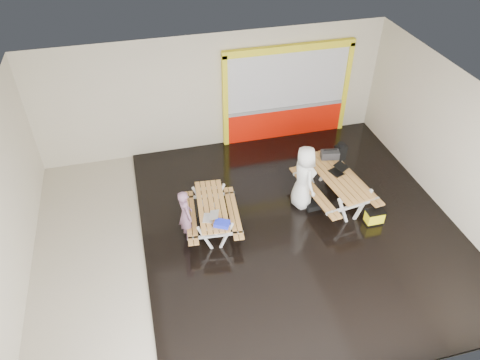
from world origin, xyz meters
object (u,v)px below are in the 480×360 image
object	(u,v)px
person_right	(304,177)
blue_pouch	(222,224)
picnic_table_left	(212,211)
backpack	(340,152)
dark_case	(313,205)
toolbox	(330,155)
fluke_bag	(374,217)
laptop_left	(210,217)
person_left	(186,215)
laptop_right	(338,170)
picnic_table_right	(336,181)

from	to	relation	value
person_right	blue_pouch	size ratio (longest dim) A/B	5.29
picnic_table_left	backpack	bearing A→B (deg)	17.86
person_right	dark_case	world-z (taller)	person_right
toolbox	fluke_bag	size ratio (longest dim) A/B	1.14
person_right	backpack	bearing A→B (deg)	-59.11
laptop_left	blue_pouch	world-z (taller)	laptop_left
laptop_left	toolbox	world-z (taller)	toolbox
person_left	fluke_bag	distance (m)	4.59
fluke_bag	blue_pouch	bearing A→B (deg)	178.22
person_left	fluke_bag	xyz separation A→B (m)	(4.52, -0.63, -0.55)
picnic_table_left	laptop_right	xyz separation A→B (m)	(3.32, 0.31, 0.35)
laptop_left	fluke_bag	world-z (taller)	laptop_left
toolbox	fluke_bag	world-z (taller)	toolbox
person_right	toolbox	bearing A→B (deg)	-58.80
fluke_bag	toolbox	bearing A→B (deg)	106.15
person_left	person_right	bearing A→B (deg)	-94.32
backpack	toolbox	bearing A→B (deg)	-146.47
dark_case	laptop_right	bearing A→B (deg)	21.01
picnic_table_left	laptop_left	xyz separation A→B (m)	(-0.12, -0.44, 0.22)
person_left	laptop_left	xyz separation A→B (m)	(0.53, -0.23, 0.02)
picnic_table_right	fluke_bag	world-z (taller)	picnic_table_right
picnic_table_left	toolbox	world-z (taller)	toolbox
laptop_right	picnic_table_right	bearing A→B (deg)	-123.33
person_right	toolbox	size ratio (longest dim) A/B	3.45
picnic_table_left	person_right	xyz separation A→B (m)	(2.39, 0.26, 0.34)
picnic_table_left	picnic_table_right	size ratio (longest dim) A/B	0.83
dark_case	picnic_table_right	bearing A→B (deg)	14.12
picnic_table_left	laptop_right	distance (m)	3.35
picnic_table_right	laptop_right	bearing A→B (deg)	56.67
person_left	person_right	distance (m)	3.08
person_left	toolbox	xyz separation A→B (m)	(4.01, 1.14, 0.20)
toolbox	backpack	size ratio (longest dim) A/B	0.97
laptop_left	laptop_right	bearing A→B (deg)	12.30
blue_pouch	toolbox	xyz separation A→B (m)	(3.27, 1.65, 0.18)
toolbox	backpack	distance (m)	0.57
picnic_table_right	laptop_right	distance (m)	0.29
picnic_table_left	fluke_bag	size ratio (longest dim) A/B	4.43
laptop_left	picnic_table_right	bearing A→B (deg)	10.78
picnic_table_right	person_right	distance (m)	0.89
toolbox	fluke_bag	xyz separation A→B (m)	(0.51, -1.77, -0.74)
picnic_table_right	fluke_bag	size ratio (longest dim) A/B	5.35
person_left	blue_pouch	distance (m)	0.90
person_right	fluke_bag	size ratio (longest dim) A/B	3.93
person_right	backpack	world-z (taller)	person_right
fluke_bag	laptop_right	bearing A→B (deg)	115.59
toolbox	dark_case	size ratio (longest dim) A/B	1.26
laptop_left	fluke_bag	size ratio (longest dim) A/B	0.97
picnic_table_left	fluke_bag	xyz separation A→B (m)	(3.87, -0.84, -0.34)
picnic_table_right	fluke_bag	distance (m)	1.29
blue_pouch	fluke_bag	bearing A→B (deg)	-1.78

